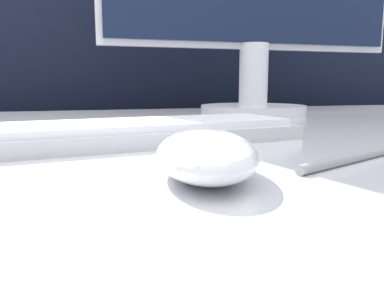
{
  "coord_description": "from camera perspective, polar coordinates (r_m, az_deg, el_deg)",
  "views": [
    {
      "loc": [
        -0.04,
        -0.41,
        0.79
      ],
      "look_at": [
        0.03,
        -0.14,
        0.74
      ],
      "focal_mm": 35.0,
      "sensor_mm": 36.0,
      "label": 1
    }
  ],
  "objects": [
    {
      "name": "computer_mouse_near",
      "position": [
        0.26,
        2.19,
        -1.58
      ],
      "size": [
        0.09,
        0.13,
        0.03
      ],
      "rotation": [
        0.0,
        0.0,
        -0.21
      ],
      "color": "white",
      "rests_on": "desk"
    },
    {
      "name": "keyboard",
      "position": [
        0.41,
        -12.68,
        1.52
      ],
      "size": [
        0.44,
        0.17,
        0.02
      ],
      "rotation": [
        0.0,
        0.0,
        0.15
      ],
      "color": "silver",
      "rests_on": "desk"
    },
    {
      "name": "partition_panel",
      "position": [
        1.12,
        -13.33,
        -1.23
      ],
      "size": [
        5.0,
        0.03,
        1.19
      ],
      "color": "black",
      "rests_on": "ground_plane"
    },
    {
      "name": "pen",
      "position": [
        0.34,
        23.48,
        -1.92
      ],
      "size": [
        0.14,
        0.07,
        0.01
      ],
      "rotation": [
        0.0,
        0.0,
        0.4
      ],
      "color": "#99999E",
      "rests_on": "desk"
    }
  ]
}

